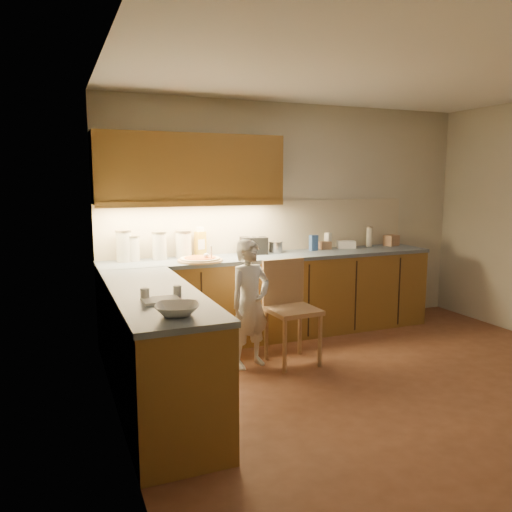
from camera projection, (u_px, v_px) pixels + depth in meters
name	position (u px, v px, depth m)	size (l,w,h in m)	color
room	(406.00, 187.00, 3.97)	(4.54, 4.50, 2.62)	brown
l_counter	(243.00, 310.00, 4.95)	(3.77, 2.62, 0.92)	brown
backsplash	(264.00, 226.00, 5.71)	(3.75, 0.02, 0.58)	beige
upper_cabinets	(190.00, 169.00, 5.13)	(1.95, 0.36, 0.73)	brown
pizza_on_board	(200.00, 259.00, 5.03)	(0.46, 0.46, 0.18)	tan
child	(250.00, 304.00, 4.62)	(0.44, 0.29, 1.20)	silver
wooden_chair	(289.00, 303.00, 4.76)	(0.46, 0.46, 0.98)	#A88259
mixing_bowl	(177.00, 309.00, 3.05)	(0.27, 0.27, 0.07)	white
canister_a	(124.00, 246.00, 5.00)	(0.16, 0.16, 0.32)	beige
canister_b	(132.00, 248.00, 5.05)	(0.15, 0.15, 0.26)	white
canister_c	(159.00, 245.00, 5.14)	(0.16, 0.16, 0.29)	silver
canister_d	(183.00, 244.00, 5.27)	(0.18, 0.18, 0.29)	silver
oil_jug	(200.00, 243.00, 5.34)	(0.12, 0.11, 0.32)	gold
toaster	(254.00, 246.00, 5.52)	(0.32, 0.22, 0.19)	black
steel_pot	(276.00, 247.00, 5.64)	(0.17, 0.17, 0.13)	#B9B9BE
blue_box	(314.00, 243.00, 5.80)	(0.09, 0.06, 0.18)	#33569A
card_box_a	(325.00, 245.00, 5.92)	(0.13, 0.09, 0.09)	#AA7D5B
white_bottle	(328.00, 241.00, 5.96)	(0.06, 0.06, 0.19)	white
flat_pack	(346.00, 244.00, 6.02)	(0.21, 0.15, 0.09)	white
tall_jar	(369.00, 237.00, 6.13)	(0.08, 0.08, 0.25)	silver
card_box_b	(391.00, 240.00, 6.23)	(0.17, 0.13, 0.13)	tan
dough_cloth	(161.00, 300.00, 3.38)	(0.25, 0.20, 0.02)	white
spice_jar_a	(145.00, 294.00, 3.41)	(0.06, 0.06, 0.08)	silver
spice_jar_b	(177.00, 291.00, 3.53)	(0.06, 0.06, 0.08)	silver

